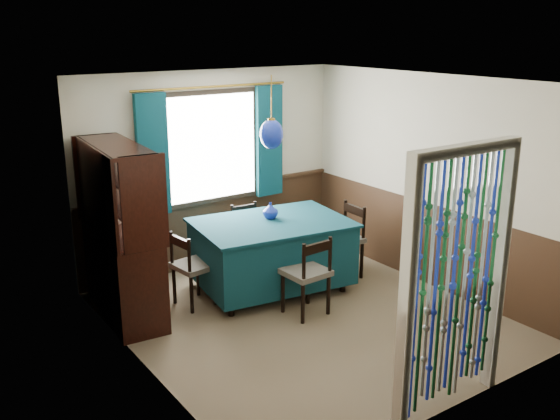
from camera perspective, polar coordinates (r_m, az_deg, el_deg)
floor at (r=6.79m, az=2.27°, el=-9.79°), size 4.00×4.00×0.00m
ceiling at (r=6.11m, az=2.54°, el=11.73°), size 4.00×4.00×0.00m
wall_back at (r=7.97m, az=-6.32°, el=3.66°), size 3.60×0.00×3.60m
wall_front at (r=4.98m, az=16.47°, el=-4.85°), size 3.60×0.00×3.60m
wall_left at (r=5.49m, az=-12.78°, el=-2.58°), size 0.00×4.00×4.00m
wall_right at (r=7.53m, az=13.40°, el=2.55°), size 0.00×4.00×4.00m
wainscot_back at (r=8.16m, az=-6.11°, el=-1.50°), size 3.60×0.00×3.60m
wainscot_front at (r=5.30m, az=15.67°, el=-12.39°), size 3.60×0.00×3.60m
wainscot_left at (r=5.78m, az=-12.17°, el=-9.60°), size 0.00×4.00×4.00m
wainscot_right at (r=7.73m, az=12.96°, el=-2.87°), size 0.00×4.00×4.00m
window at (r=7.87m, az=-6.21°, el=5.73°), size 1.32×0.12×1.42m
doorway at (r=5.09m, az=15.76°, el=-6.76°), size 1.16×0.12×2.18m
dining_table at (r=7.30m, az=-0.74°, el=-3.76°), size 1.88×1.42×0.84m
chair_near at (r=6.68m, az=2.54°, el=-5.82°), size 0.46×0.44×0.89m
chair_far at (r=7.96m, az=-2.84°, el=-2.30°), size 0.44×0.42×0.83m
chair_left at (r=6.97m, az=-8.06°, el=-5.15°), size 0.45×0.47×0.85m
chair_right at (r=7.73m, az=5.85°, el=-2.63°), size 0.46×0.47×0.91m
sideboard at (r=6.84m, az=-14.25°, el=-4.29°), size 0.61×1.46×1.86m
pendant_lamp at (r=6.94m, az=-0.78°, el=6.96°), size 0.26×0.26×0.81m
vase_table at (r=7.28m, az=-0.89°, el=-0.11°), size 0.17×0.17×0.17m
bowl_shelf at (r=6.42m, az=-13.29°, el=0.63°), size 0.24×0.24×0.05m
vase_sideboard at (r=6.99m, az=-14.85°, el=-0.46°), size 0.26×0.26×0.20m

